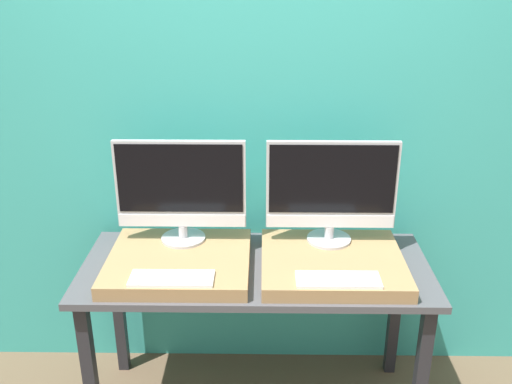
# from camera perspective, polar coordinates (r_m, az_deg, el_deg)

# --- Properties ---
(wall_back) EXTENTS (8.00, 0.04, 2.60)m
(wall_back) POSITION_cam_1_polar(r_m,az_deg,el_deg) (2.56, 0.08, 7.94)
(wall_back) COLOR teal
(wall_back) RESTS_ON ground_plane
(workbench) EXTENTS (1.46, 0.61, 0.74)m
(workbench) POSITION_cam_1_polar(r_m,az_deg,el_deg) (2.46, -0.04, -9.20)
(workbench) COLOR #47474C
(workbench) RESTS_ON ground_plane
(wooden_riser_left) EXTENTS (0.58, 0.51, 0.06)m
(wooden_riser_left) POSITION_cam_1_polar(r_m,az_deg,el_deg) (2.40, -7.70, -6.97)
(wooden_riser_left) COLOR #99754C
(wooden_riser_left) RESTS_ON workbench
(monitor_left) EXTENTS (0.55, 0.19, 0.45)m
(monitor_left) POSITION_cam_1_polar(r_m,az_deg,el_deg) (2.42, -7.54, 0.31)
(monitor_left) COLOR #B2B2B7
(monitor_left) RESTS_ON wooden_riser_left
(keyboard_left) EXTENTS (0.32, 0.12, 0.01)m
(keyboard_left) POSITION_cam_1_polar(r_m,az_deg,el_deg) (2.22, -8.43, -8.52)
(keyboard_left) COLOR silver
(keyboard_left) RESTS_ON wooden_riser_left
(wooden_riser_right) EXTENTS (0.58, 0.51, 0.06)m
(wooden_riser_right) POSITION_cam_1_polar(r_m,az_deg,el_deg) (2.39, 7.63, -7.07)
(wooden_riser_right) COLOR #99754C
(wooden_riser_right) RESTS_ON workbench
(monitor_right) EXTENTS (0.55, 0.19, 0.45)m
(monitor_right) POSITION_cam_1_polar(r_m,az_deg,el_deg) (2.41, 7.56, 0.23)
(monitor_right) COLOR #B2B2B7
(monitor_right) RESTS_ON wooden_riser_right
(keyboard_right) EXTENTS (0.32, 0.12, 0.01)m
(keyboard_right) POSITION_cam_1_polar(r_m,az_deg,el_deg) (2.21, 8.21, -8.64)
(keyboard_right) COLOR silver
(keyboard_right) RESTS_ON wooden_riser_right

